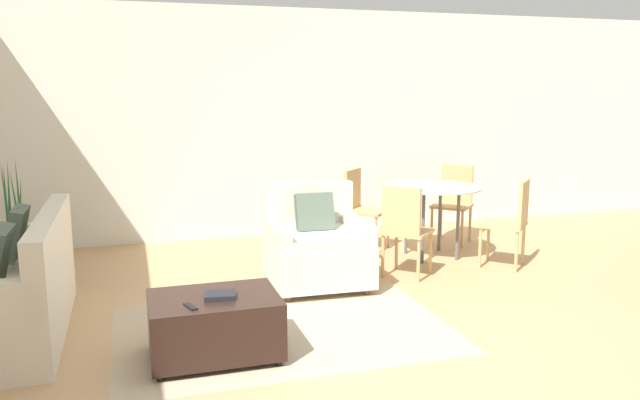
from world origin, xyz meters
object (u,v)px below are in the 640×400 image
object	(u,v)px
dining_chair_far_left	(361,203)
dining_chair_far_right	(454,198)
armchair	(316,247)
potted_plant	(17,257)
dining_chair_near_left	(405,225)
couch	(6,296)
dining_table	(433,195)
book_stack	(220,295)
tv_remote_primary	(191,306)
dining_chair_near_right	(512,218)
ottoman	(215,324)

from	to	relation	value
dining_chair_far_left	dining_chair_far_right	size ratio (longest dim) A/B	1.00
armchair	potted_plant	bearing A→B (deg)	161.59
potted_plant	dining_chair_near_left	distance (m)	3.68
couch	dining_chair_far_left	xyz separation A→B (m)	(3.40, 1.66, 0.21)
dining_table	dining_chair_far_left	xyz separation A→B (m)	(-0.59, 0.59, -0.16)
book_stack	tv_remote_primary	xyz separation A→B (m)	(-0.21, -0.12, -0.01)
armchair	dining_chair_far_right	world-z (taller)	armchair
dining_chair_near_right	tv_remote_primary	bearing A→B (deg)	-156.60
book_stack	dining_chair_far_left	distance (m)	3.19
potted_plant	dining_chair_far_right	distance (m)	4.75
book_stack	dining_chair_near_right	size ratio (longest dim) A/B	0.25
dining_chair_far_left	dining_table	bearing A→B (deg)	-45.00
potted_plant	dining_table	xyz separation A→B (m)	(4.14, -0.34, 0.44)
dining_chair_near_left	dining_table	bearing A→B (deg)	45.00
potted_plant	dining_chair_near_left	bearing A→B (deg)	-14.74
dining_chair_near_right	potted_plant	bearing A→B (deg)	168.86
couch	dining_chair_near_right	size ratio (longest dim) A/B	2.03
dining_chair_near_left	dining_chair_far_left	bearing A→B (deg)	90.00
dining_chair_near_right	book_stack	bearing A→B (deg)	-157.10
dining_chair_near_right	dining_chair_far_left	distance (m)	1.68
ottoman	dining_chair_near_left	xyz separation A→B (m)	(1.99, 1.28, 0.28)
book_stack	dining_chair_near_right	bearing A→B (deg)	22.90
armchair	couch	bearing A→B (deg)	-168.54
tv_remote_primary	couch	bearing A→B (deg)	141.87
potted_plant	armchair	bearing A→B (deg)	-18.41
book_stack	potted_plant	world-z (taller)	potted_plant
tv_remote_primary	dining_chair_far_right	bearing A→B (deg)	38.24
potted_plant	dining_chair_near_right	xyz separation A→B (m)	(4.74, -0.93, 0.27)
dining_table	dining_chair_near_left	distance (m)	0.86
couch	dining_chair_far_left	bearing A→B (deg)	26.03
armchair	book_stack	bearing A→B (deg)	-128.35
couch	dining_chair_near_right	distance (m)	4.62
potted_plant	dining_chair_far_right	bearing A→B (deg)	3.10
armchair	ottoman	xyz separation A→B (m)	(-1.12, -1.33, -0.12)
dining_chair_near_left	dining_chair_far_left	world-z (taller)	same
armchair	tv_remote_primary	xyz separation A→B (m)	(-1.29, -1.49, 0.08)
potted_plant	dining_chair_near_right	distance (m)	4.83
potted_plant	dining_table	size ratio (longest dim) A/B	1.14
dining_chair_far_right	dining_chair_near_left	bearing A→B (deg)	-135.00
dining_chair_far_left	potted_plant	bearing A→B (deg)	-175.86
armchair	tv_remote_primary	size ratio (longest dim) A/B	6.09
couch	armchair	world-z (taller)	armchair
couch	ottoman	size ratio (longest dim) A/B	2.12
couch	book_stack	bearing A→B (deg)	-30.53
dining_table	dining_chair_far_right	bearing A→B (deg)	45.00
dining_chair_near_left	dining_chair_near_right	distance (m)	1.19
ottoman	potted_plant	xyz separation A→B (m)	(-1.56, 2.22, 0.01)
dining_chair_near_left	dining_chair_far_left	distance (m)	1.19
dining_chair_near_left	dining_chair_far_right	size ratio (longest dim) A/B	1.00
ottoman	dining_chair_far_right	distance (m)	4.04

